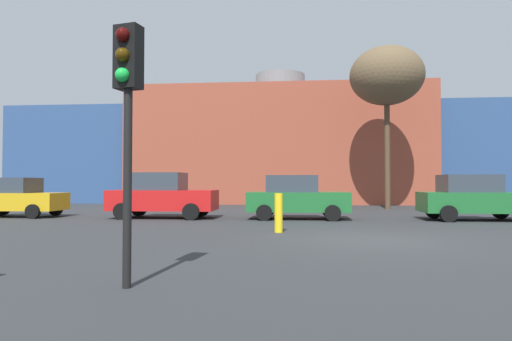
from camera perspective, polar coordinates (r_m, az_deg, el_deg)
ground_plane at (r=11.93m, az=14.72°, el=-8.61°), size 200.00×200.00×0.00m
building_backdrop at (r=35.99m, az=3.16°, el=2.33°), size 39.64×13.21×10.26m
parked_car_0 at (r=21.65m, az=-28.57°, el=-3.07°), size 3.88×1.91×1.68m
parked_car_1 at (r=18.84m, az=-12.05°, el=-3.17°), size 4.36×2.14×1.89m
parked_car_2 at (r=17.99m, az=5.25°, el=-3.46°), size 4.08×2.00×1.77m
parked_car_3 at (r=19.26m, az=26.29°, el=-3.15°), size 4.12×2.02×1.79m
traffic_light_near_left at (r=6.55m, az=-16.29°, el=9.47°), size 0.41×0.39×3.69m
bare_tree_0 at (r=26.46m, az=16.51°, el=11.55°), size 4.12×4.12×9.15m
bollard_yellow_0 at (r=13.12m, az=2.93°, el=-5.48°), size 0.24×0.24×1.16m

